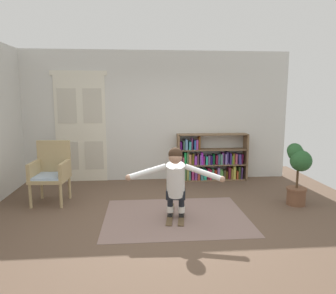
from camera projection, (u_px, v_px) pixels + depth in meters
ground_plane at (167, 222)px, 4.86m from camera, size 7.20×7.20×0.00m
back_wall at (157, 116)px, 7.19m from camera, size 6.00×0.10×2.90m
double_door at (81, 127)px, 7.03m from camera, size 1.22×0.05×2.45m
rug at (176, 216)px, 5.06m from camera, size 2.26×1.76×0.01m
bookshelf at (209, 161)px, 7.25m from camera, size 1.60×0.30×1.06m
wicker_chair at (51, 170)px, 5.70m from camera, size 0.64×0.64×1.10m
potted_plant at (298, 168)px, 5.48m from camera, size 0.38×0.56×1.09m
skis_pair at (176, 215)px, 5.09m from camera, size 0.39×0.85×0.07m
person_skier at (176, 179)px, 4.82m from camera, size 1.44×0.66×1.09m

